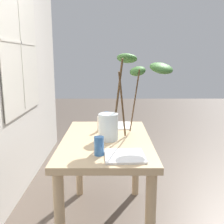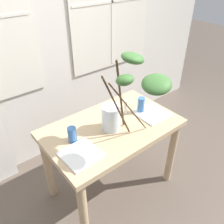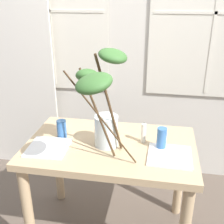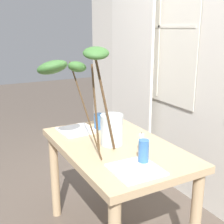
% 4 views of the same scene
% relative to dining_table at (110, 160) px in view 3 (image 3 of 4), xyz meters
% --- Properties ---
extents(back_wall_with_windows, '(4.51, 0.14, 3.06)m').
position_rel_dining_table_xyz_m(back_wall_with_windows, '(0.00, 0.95, 0.89)').
color(back_wall_with_windows, beige).
rests_on(back_wall_with_windows, ground).
extents(curtain_sheer_side, '(0.78, 0.03, 2.50)m').
position_rel_dining_table_xyz_m(curtain_sheer_side, '(-1.07, 0.79, 0.61)').
color(curtain_sheer_side, silver).
rests_on(curtain_sheer_side, ground).
extents(dining_table, '(1.14, 0.70, 0.77)m').
position_rel_dining_table_xyz_m(dining_table, '(0.00, 0.00, 0.00)').
color(dining_table, tan).
rests_on(dining_table, ground).
extents(vase_with_branches, '(0.41, 0.58, 0.69)m').
position_rel_dining_table_xyz_m(vase_with_branches, '(-0.01, -0.14, 0.43)').
color(vase_with_branches, silver).
rests_on(vase_with_branches, dining_table).
extents(drinking_glass_blue_left, '(0.07, 0.07, 0.13)m').
position_rel_dining_table_xyz_m(drinking_glass_blue_left, '(-0.35, 0.04, 0.19)').
color(drinking_glass_blue_left, '#386BAD').
rests_on(drinking_glass_blue_left, dining_table).
extents(drinking_glass_blue_right, '(0.06, 0.06, 0.15)m').
position_rel_dining_table_xyz_m(drinking_glass_blue_right, '(0.34, 0.00, 0.20)').
color(drinking_glass_blue_right, '#386BAD').
rests_on(drinking_glass_blue_right, dining_table).
extents(plate_square_left, '(0.27, 0.27, 0.01)m').
position_rel_dining_table_xyz_m(plate_square_left, '(-0.39, -0.13, 0.13)').
color(plate_square_left, white).
rests_on(plate_square_left, dining_table).
extents(plate_square_right, '(0.27, 0.27, 0.01)m').
position_rel_dining_table_xyz_m(plate_square_right, '(0.39, -0.09, 0.13)').
color(plate_square_right, white).
rests_on(plate_square_right, dining_table).
extents(pillar_candle, '(0.03, 0.03, 0.15)m').
position_rel_dining_table_xyz_m(pillar_candle, '(0.21, 0.07, 0.19)').
color(pillar_candle, silver).
rests_on(pillar_candle, dining_table).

